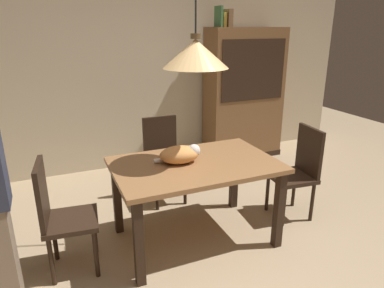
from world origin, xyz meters
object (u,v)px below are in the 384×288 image
at_px(chair_left_side, 59,213).
at_px(book_yellow_short, 222,20).
at_px(chair_right_side, 299,169).
at_px(pendant_lamp, 196,53).
at_px(book_green_slim, 219,16).
at_px(cat_sleeping, 180,154).
at_px(hutch_bookcase, 244,97).
at_px(chair_far_back, 163,155).
at_px(dining_table, 195,174).
at_px(book_brown_thick, 227,18).

distance_m(chair_left_side, book_yellow_short, 3.18).
xyz_separation_m(chair_right_side, book_yellow_short, (0.01, 1.74, 1.43)).
height_order(pendant_lamp, book_green_slim, pendant_lamp).
relative_size(cat_sleeping, pendant_lamp, 0.30).
height_order(pendant_lamp, hutch_bookcase, pendant_lamp).
xyz_separation_m(chair_far_back, chair_left_side, (-1.13, -0.87, 0.00)).
relative_size(chair_left_side, pendant_lamp, 0.72).
bearing_deg(chair_left_side, hutch_bookcase, 33.05).
relative_size(chair_right_side, book_yellow_short, 4.65).
bearing_deg(book_green_slim, book_yellow_short, 0.00).
height_order(dining_table, book_green_slim, book_green_slim).
bearing_deg(chair_far_back, hutch_bookcase, 29.28).
bearing_deg(chair_far_back, book_green_slim, 38.24).
bearing_deg(book_brown_thick, book_yellow_short, 180.00).
bearing_deg(chair_right_side, hutch_bookcase, 77.34).
distance_m(pendant_lamp, book_brown_thick, 2.13).
bearing_deg(book_brown_thick, chair_far_back, -144.65).
bearing_deg(chair_left_side, book_brown_thick, 36.48).
height_order(hutch_bookcase, book_green_slim, book_green_slim).
height_order(dining_table, hutch_bookcase, hutch_bookcase).
bearing_deg(cat_sleeping, book_green_slim, 54.53).
distance_m(dining_table, book_yellow_short, 2.44).
bearing_deg(book_yellow_short, hutch_bookcase, -0.22).
bearing_deg(hutch_bookcase, chair_left_side, -146.95).
bearing_deg(book_brown_thick, hutch_bookcase, -0.27).
xyz_separation_m(chair_far_back, book_green_slim, (1.08, 0.85, 1.47)).
bearing_deg(hutch_bookcase, book_green_slim, 179.80).
distance_m(hutch_bookcase, book_yellow_short, 1.12).
bearing_deg(chair_left_side, dining_table, -0.43).
height_order(chair_left_side, book_yellow_short, book_yellow_short).
relative_size(pendant_lamp, book_yellow_short, 6.50).
bearing_deg(cat_sleeping, pendant_lamp, -23.78).
distance_m(book_green_slim, book_yellow_short, 0.06).
xyz_separation_m(chair_far_back, book_brown_thick, (1.20, 0.85, 1.45)).
xyz_separation_m(chair_right_side, hutch_bookcase, (0.39, 1.74, 0.38)).
bearing_deg(chair_far_back, chair_left_side, -142.35).
xyz_separation_m(chair_right_side, cat_sleeping, (-1.24, 0.06, 0.32)).
xyz_separation_m(dining_table, chair_far_back, (-0.00, 0.88, -0.14)).
xyz_separation_m(chair_right_side, book_green_slim, (-0.05, 1.74, 1.47)).
distance_m(book_green_slim, book_brown_thick, 0.12).
distance_m(cat_sleeping, book_green_slim, 2.36).
bearing_deg(chair_left_side, chair_right_side, -0.41).
height_order(dining_table, cat_sleeping, cat_sleeping).
bearing_deg(dining_table, book_brown_thick, 55.22).
height_order(book_green_slim, book_brown_thick, book_green_slim).
height_order(chair_left_side, chair_right_side, same).
bearing_deg(book_yellow_short, chair_far_back, -143.04).
relative_size(chair_far_back, chair_left_side, 1.00).
distance_m(dining_table, cat_sleeping, 0.22).
distance_m(chair_right_side, book_green_slim, 2.28).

